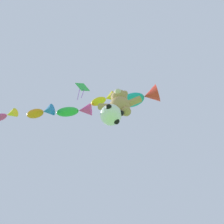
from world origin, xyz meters
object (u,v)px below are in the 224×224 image
fish_kite_goldfin (104,99)px  fish_kite_magenta (5,116)px  fish_kite_emerald (76,111)px  diamond_kite (82,88)px  soccer_ball_kite (111,115)px  teddy_bear_kite (120,103)px  fish_kite_tangerine (42,112)px  fish_kite_teal (141,97)px

fish_kite_goldfin → fish_kite_magenta: fish_kite_goldfin is taller
fish_kite_emerald → diamond_kite: (0.43, -0.78, 1.68)m
soccer_ball_kite → fish_kite_emerald: fish_kite_emerald is taller
fish_kite_emerald → teddy_bear_kite: bearing=-20.5°
fish_kite_emerald → fish_kite_magenta: (-4.72, -0.58, 0.10)m
teddy_bear_kite → fish_kite_goldfin: bearing=140.7°
diamond_kite → soccer_ball_kite: bearing=-12.8°
teddy_bear_kite → fish_kite_magenta: size_ratio=1.23×
fish_kite_tangerine → fish_kite_magenta: (-2.63, -0.07, 0.34)m
fish_kite_magenta → teddy_bear_kite: bearing=-4.1°
fish_kite_goldfin → fish_kite_magenta: 6.63m
fish_kite_magenta → fish_kite_emerald: bearing=6.9°
teddy_bear_kite → fish_kite_tangerine: 5.50m
fish_kite_goldfin → fish_kite_tangerine: fish_kite_goldfin is taller
fish_kite_magenta → diamond_kite: 5.40m
soccer_ball_kite → fish_kite_goldfin: 4.10m
teddy_bear_kite → fish_kite_tangerine: size_ratio=1.32×
fish_kite_teal → fish_kite_tangerine: fish_kite_teal is taller
fish_kite_emerald → diamond_kite: bearing=-61.0°
soccer_ball_kite → fish_kite_goldfin: (-0.71, 1.06, 3.90)m
diamond_kite → fish_kite_teal: bearing=8.3°
fish_kite_magenta → diamond_kite: diamond_kite is taller
fish_kite_goldfin → diamond_kite: 1.98m
soccer_ball_kite → fish_kite_magenta: bearing=174.6°
teddy_bear_kite → diamond_kite: (-2.58, 0.35, 3.86)m
fish_kite_emerald → diamond_kite: 1.90m
fish_kite_teal → diamond_kite: size_ratio=1.03×
soccer_ball_kite → fish_kite_tangerine: 5.73m
diamond_kite → fish_kite_emerald: bearing=119.0°
soccer_ball_kite → diamond_kite: 5.57m
fish_kite_emerald → soccer_ball_kite: bearing=-26.1°
teddy_bear_kite → soccer_ball_kite: bearing=-160.7°
soccer_ball_kite → diamond_kite: size_ratio=0.47×
fish_kite_emerald → fish_kite_magenta: size_ratio=1.22×
fish_kite_tangerine → fish_kite_magenta: bearing=-178.4°
fish_kite_emerald → fish_kite_magenta: bearing=-173.1°
teddy_bear_kite → fish_kite_tangerine: bearing=173.0°
fish_kite_tangerine → diamond_kite: bearing=-6.3°
fish_kite_tangerine → diamond_kite: 3.19m
fish_kite_teal → fish_kite_emerald: (-4.25, 0.23, 0.27)m
soccer_ball_kite → teddy_bear_kite: bearing=19.3°
fish_kite_tangerine → diamond_kite: size_ratio=0.75×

